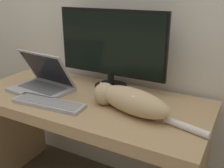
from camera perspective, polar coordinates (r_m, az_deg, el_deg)
The scene contains 5 objects.
desk at distance 1.55m, azimuth -5.47°, elevation -8.13°, with size 1.36×0.61×0.71m.
monitor at distance 1.53m, azimuth -0.24°, elevation 7.85°, with size 0.68×0.20×0.47m.
laptop at distance 1.61m, azimuth -14.90°, elevation 0.25°, with size 0.37×0.28×0.23m.
external_keyboard at distance 1.42m, azimuth -13.67°, elevation -4.07°, with size 0.41×0.14×0.02m.
cat at distance 1.28m, azimuth 3.82°, elevation -3.46°, with size 0.61×0.24×0.13m.
Camera 1 is at (0.77, -0.81, 1.29)m, focal length 42.00 mm.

